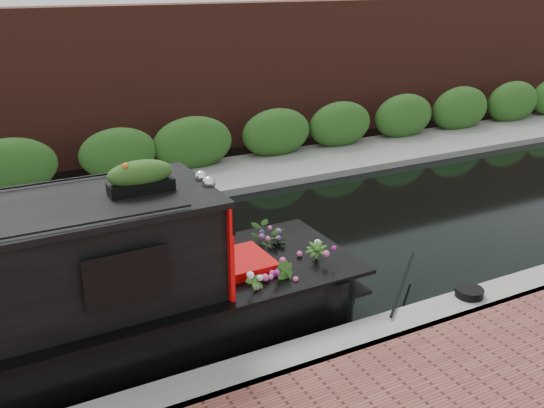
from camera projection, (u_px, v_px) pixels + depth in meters
name	position (u px, v px, depth m)	size (l,w,h in m)	color
ground	(186.00, 270.00, 10.35)	(80.00, 80.00, 0.00)	black
near_bank_coping	(277.00, 377.00, 7.62)	(40.00, 0.60, 0.50)	gray
far_bank_path	(123.00, 195.00, 13.83)	(40.00, 2.40, 0.34)	gray
far_hedge	(113.00, 184.00, 14.57)	(40.00, 1.10, 2.80)	#28551C
far_brick_wall	(94.00, 162.00, 16.31)	(40.00, 1.00, 8.00)	#50251B
rope_fender	(341.00, 279.00, 9.69)	(0.36, 0.36, 0.34)	brown
coiled_mooring_rope	(469.00, 292.00, 9.01)	(0.42, 0.42, 0.12)	black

